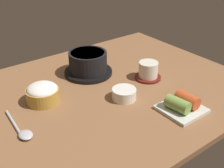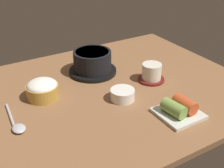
{
  "view_description": "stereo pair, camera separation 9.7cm",
  "coord_description": "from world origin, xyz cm",
  "px_view_note": "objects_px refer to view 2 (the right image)",
  "views": [
    {
      "loc": [
        -49.59,
        -69.67,
        52.12
      ],
      "look_at": [
        2.0,
        -2.0,
        5.0
      ],
      "focal_mm": 46.94,
      "sensor_mm": 36.0,
      "label": 1
    },
    {
      "loc": [
        -41.54,
        -75.11,
        52.12
      ],
      "look_at": [
        2.0,
        -2.0,
        5.0
      ],
      "focal_mm": 46.94,
      "sensor_mm": 36.0,
      "label": 2
    }
  ],
  "objects_px": {
    "stone_pot": "(92,62)",
    "rice_bowl": "(42,89)",
    "spoon": "(16,125)",
    "tea_cup_with_saucer": "(152,73)",
    "kimchi_plate": "(179,109)",
    "banchan_cup_center": "(122,94)"
  },
  "relations": [
    {
      "from": "banchan_cup_center",
      "to": "kimchi_plate",
      "type": "xyz_separation_m",
      "value": [
        0.1,
        -0.16,
        0.0
      ]
    },
    {
      "from": "stone_pot",
      "to": "tea_cup_with_saucer",
      "type": "height_order",
      "value": "stone_pot"
    },
    {
      "from": "spoon",
      "to": "rice_bowl",
      "type": "bearing_deg",
      "value": 43.4
    },
    {
      "from": "kimchi_plate",
      "to": "spoon",
      "type": "distance_m",
      "value": 0.47
    },
    {
      "from": "stone_pot",
      "to": "banchan_cup_center",
      "type": "xyz_separation_m",
      "value": [
        -0.01,
        -0.22,
        -0.02
      ]
    },
    {
      "from": "rice_bowl",
      "to": "banchan_cup_center",
      "type": "relative_size",
      "value": 1.33
    },
    {
      "from": "rice_bowl",
      "to": "spoon",
      "type": "distance_m",
      "value": 0.16
    },
    {
      "from": "kimchi_plate",
      "to": "rice_bowl",
      "type": "bearing_deg",
      "value": 135.98
    },
    {
      "from": "tea_cup_with_saucer",
      "to": "banchan_cup_center",
      "type": "distance_m",
      "value": 0.17
    },
    {
      "from": "kimchi_plate",
      "to": "tea_cup_with_saucer",
      "type": "bearing_deg",
      "value": 73.65
    },
    {
      "from": "rice_bowl",
      "to": "spoon",
      "type": "height_order",
      "value": "rice_bowl"
    },
    {
      "from": "stone_pot",
      "to": "rice_bowl",
      "type": "height_order",
      "value": "stone_pot"
    },
    {
      "from": "tea_cup_with_saucer",
      "to": "spoon",
      "type": "height_order",
      "value": "tea_cup_with_saucer"
    },
    {
      "from": "tea_cup_with_saucer",
      "to": "spoon",
      "type": "relative_size",
      "value": 0.56
    },
    {
      "from": "stone_pot",
      "to": "spoon",
      "type": "distance_m",
      "value": 0.39
    },
    {
      "from": "tea_cup_with_saucer",
      "to": "kimchi_plate",
      "type": "xyz_separation_m",
      "value": [
        -0.06,
        -0.21,
        -0.01
      ]
    },
    {
      "from": "spoon",
      "to": "tea_cup_with_saucer",
      "type": "bearing_deg",
      "value": 2.89
    },
    {
      "from": "rice_bowl",
      "to": "banchan_cup_center",
      "type": "distance_m",
      "value": 0.26
    },
    {
      "from": "stone_pot",
      "to": "kimchi_plate",
      "type": "height_order",
      "value": "stone_pot"
    },
    {
      "from": "tea_cup_with_saucer",
      "to": "kimchi_plate",
      "type": "height_order",
      "value": "tea_cup_with_saucer"
    },
    {
      "from": "tea_cup_with_saucer",
      "to": "banchan_cup_center",
      "type": "bearing_deg",
      "value": -160.44
    },
    {
      "from": "banchan_cup_center",
      "to": "kimchi_plate",
      "type": "relative_size",
      "value": 0.64
    }
  ]
}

